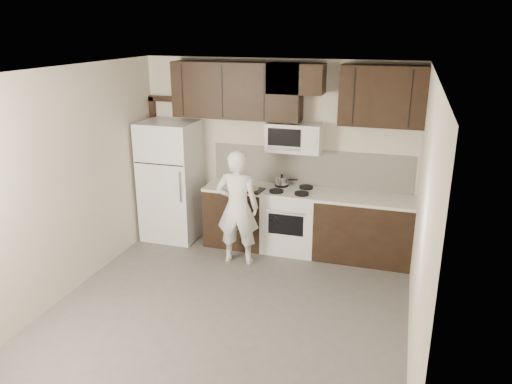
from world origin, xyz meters
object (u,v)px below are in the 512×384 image
at_px(person, 237,207).
at_px(refrigerator, 171,181).
at_px(stove, 291,220).
at_px(microwave, 294,137).

bearing_deg(person, refrigerator, -30.67).
distance_m(stove, microwave, 1.20).
height_order(stove, person, person).
relative_size(microwave, refrigerator, 0.42).
height_order(refrigerator, person, refrigerator).
bearing_deg(microwave, refrigerator, -174.85).
xyz_separation_m(microwave, person, (-0.60, -0.72, -0.85)).
xyz_separation_m(microwave, refrigerator, (-1.85, -0.17, -0.75)).
relative_size(refrigerator, person, 1.13).
height_order(stove, refrigerator, refrigerator).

